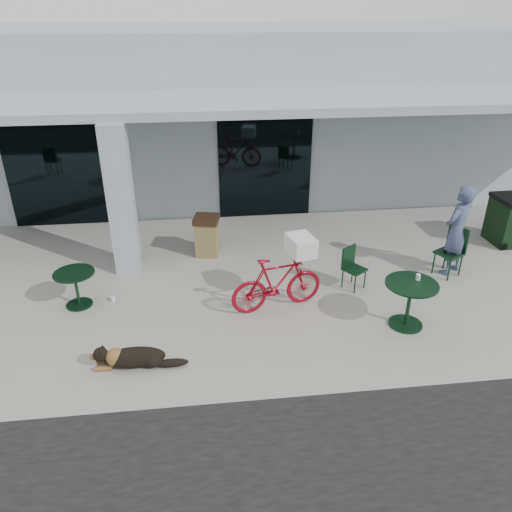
{
  "coord_description": "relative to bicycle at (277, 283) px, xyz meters",
  "views": [
    {
      "loc": [
        0.09,
        -7.42,
        5.15
      ],
      "look_at": [
        1.05,
        0.62,
        1.0
      ],
      "focal_mm": 35.0,
      "sensor_mm": 36.0,
      "label": 1
    }
  ],
  "objects": [
    {
      "name": "cafe_chair_far_a",
      "position": [
        1.64,
        0.55,
        -0.1
      ],
      "size": [
        0.56,
        0.57,
        0.86
      ],
      "primitive_type": null,
      "rotation": [
        0.0,
        0.0,
        0.61
      ],
      "color": "#11311A",
      "rests_on": "ground"
    },
    {
      "name": "bicycle",
      "position": [
        0.0,
        0.0,
        0.0
      ],
      "size": [
        1.83,
        0.88,
        1.06
      ],
      "primitive_type": "imported",
      "rotation": [
        0.0,
        0.0,
        1.8
      ],
      "color": "maroon",
      "rests_on": "ground"
    },
    {
      "name": "laundry_basket",
      "position": [
        0.44,
        0.1,
        0.7
      ],
      "size": [
        0.54,
        0.65,
        0.34
      ],
      "primitive_type": "cube",
      "rotation": [
        0.0,
        0.0,
        1.8
      ],
      "color": "white",
      "rests_on": "bicycle"
    },
    {
      "name": "cafe_table_near",
      "position": [
        -3.7,
        0.53,
        -0.18
      ],
      "size": [
        0.94,
        0.94,
        0.71
      ],
      "primitive_type": null,
      "rotation": [
        0.0,
        0.0,
        -0.3
      ],
      "color": "#11311A",
      "rests_on": "ground"
    },
    {
      "name": "overhang",
      "position": [
        -1.41,
        3.2,
        2.68
      ],
      "size": [
        22.0,
        2.8,
        0.18
      ],
      "primitive_type": "cube",
      "color": "#A4B2BA",
      "rests_on": "column"
    },
    {
      "name": "building",
      "position": [
        -1.41,
        8.1,
        1.72
      ],
      "size": [
        22.0,
        7.0,
        4.5
      ],
      "primitive_type": "cube",
      "color": "#A4B2BA",
      "rests_on": "ground"
    },
    {
      "name": "storefront_glass_left",
      "position": [
        -4.61,
        4.58,
        0.82
      ],
      "size": [
        2.8,
        0.06,
        2.7
      ],
      "primitive_type": "cube",
      "color": "black",
      "rests_on": "ground"
    },
    {
      "name": "storefront_glass_right",
      "position": [
        0.39,
        4.58,
        0.82
      ],
      "size": [
        2.4,
        0.06,
        2.7
      ],
      "primitive_type": "cube",
      "color": "black",
      "rests_on": "ground"
    },
    {
      "name": "ground",
      "position": [
        -1.41,
        -0.4,
        -0.53
      ],
      "size": [
        80.0,
        80.0,
        0.0
      ],
      "primitive_type": "plane",
      "color": "#A19E97",
      "rests_on": "ground"
    },
    {
      "name": "column",
      "position": [
        -2.91,
        1.9,
        1.03
      ],
      "size": [
        0.5,
        0.5,
        3.12
      ],
      "primitive_type": "cube",
      "color": "#A4B2BA",
      "rests_on": "ground"
    },
    {
      "name": "cup_near_dog",
      "position": [
        -3.09,
        0.6,
        -0.48
      ],
      "size": [
        0.11,
        0.11,
        0.1
      ],
      "primitive_type": "cylinder",
      "rotation": [
        0.0,
        0.0,
        0.36
      ],
      "color": "white",
      "rests_on": "ground"
    },
    {
      "name": "cafe_table_far",
      "position": [
        2.2,
        -0.83,
        -0.1
      ],
      "size": [
        0.95,
        0.95,
        0.86
      ],
      "primitive_type": null,
      "rotation": [
        0.0,
        0.0,
        0.04
      ],
      "color": "#11311A",
      "rests_on": "ground"
    },
    {
      "name": "dog",
      "position": [
        -2.48,
        -1.4,
        -0.34
      ],
      "size": [
        1.13,
        0.4,
        0.37
      ],
      "primitive_type": null,
      "rotation": [
        0.0,
        0.0,
        -0.03
      ],
      "color": "black",
      "rests_on": "ground"
    },
    {
      "name": "cafe_chair_far_b",
      "position": [
        3.74,
        0.84,
        -0.01
      ],
      "size": [
        0.68,
        0.66,
        1.04
      ],
      "primitive_type": null,
      "rotation": [
        0.0,
        0.0,
        -1.07
      ],
      "color": "#11311A",
      "rests_on": "ground"
    },
    {
      "name": "cup_on_table",
      "position": [
        2.34,
        -0.72,
        0.38
      ],
      "size": [
        0.08,
        0.08,
        0.11
      ],
      "primitive_type": "cylinder",
      "rotation": [
        0.0,
        0.0,
        0.04
      ],
      "color": "white",
      "rests_on": "cafe_table_far"
    },
    {
      "name": "person",
      "position": [
        3.87,
        0.94,
        0.43
      ],
      "size": [
        0.84,
        0.77,
        1.92
      ],
      "primitive_type": "imported",
      "rotation": [
        0.0,
        0.0,
        3.73
      ],
      "color": "#424C70",
      "rests_on": "ground"
    },
    {
      "name": "trash_receptacle",
      "position": [
        -1.21,
        2.4,
        -0.07
      ],
      "size": [
        0.63,
        0.63,
        0.92
      ],
      "primitive_type": null,
      "rotation": [
        0.0,
        0.0,
        -0.2
      ],
      "color": "olive",
      "rests_on": "ground"
    },
    {
      "name": "wheeled_bin",
      "position": [
        5.84,
        2.19,
        0.04
      ],
      "size": [
        0.73,
        0.91,
        1.14
      ],
      "primitive_type": null,
      "rotation": [
        0.0,
        0.0,
        0.03
      ],
      "color": "black",
      "rests_on": "ground"
    }
  ]
}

